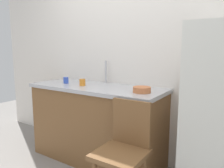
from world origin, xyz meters
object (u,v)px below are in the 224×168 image
Objects in this scene: terracotta_bowl at (142,90)px; chair at (124,148)px; cup_blue at (66,80)px; cup_orange at (82,82)px.

chair is at bearing -84.11° from terracotta_bowl.
terracotta_bowl is 1.04m from cup_blue.
cup_blue is (-1.04, 0.01, 0.01)m from terracotta_bowl.
cup_orange reaches higher than chair.
cup_orange is at bearing -179.29° from terracotta_bowl.
cup_blue is (-0.29, 0.02, -0.00)m from cup_orange.
terracotta_bowl is (-0.04, 0.41, 0.43)m from chair.
cup_blue is at bearing 179.27° from terracotta_bowl.
cup_orange is at bearing -4.50° from cup_blue.
cup_blue is at bearing 157.99° from chair.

